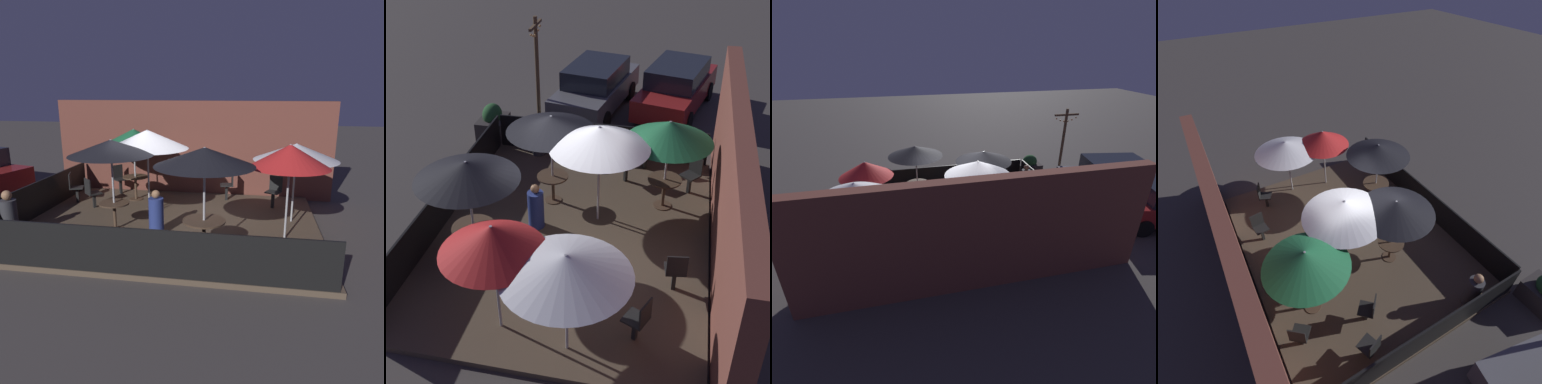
% 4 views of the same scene
% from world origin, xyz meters
% --- Properties ---
extents(ground_plane, '(60.00, 60.00, 0.00)m').
position_xyz_m(ground_plane, '(0.00, 0.00, 0.00)').
color(ground_plane, '#423D3A').
extents(patio_deck, '(7.70, 6.06, 0.12)m').
position_xyz_m(patio_deck, '(0.00, 0.00, 0.06)').
color(patio_deck, brown).
rests_on(patio_deck, ground_plane).
extents(building_wall, '(9.30, 0.36, 3.19)m').
position_xyz_m(building_wall, '(0.00, 3.26, 1.60)').
color(building_wall, brown).
rests_on(building_wall, ground_plane).
extents(fence_front, '(7.50, 0.05, 0.95)m').
position_xyz_m(fence_front, '(0.00, -2.99, 0.59)').
color(fence_front, black).
rests_on(fence_front, patio_deck).
extents(fence_side_left, '(0.05, 5.86, 0.95)m').
position_xyz_m(fence_side_left, '(-3.80, 0.00, 0.59)').
color(fence_side_left, black).
rests_on(fence_side_left, patio_deck).
extents(patio_umbrella_0, '(2.09, 2.09, 2.32)m').
position_xyz_m(patio_umbrella_0, '(1.16, -1.82, 2.24)').
color(patio_umbrella_0, '#B2B2B7').
rests_on(patio_umbrella_0, patio_deck).
extents(patio_umbrella_1, '(2.02, 2.02, 2.26)m').
position_xyz_m(patio_umbrella_1, '(-1.58, 1.91, 2.13)').
color(patio_umbrella_1, '#B2B2B7').
rests_on(patio_umbrella_1, patio_deck).
extents(patio_umbrella_2, '(2.08, 2.08, 2.28)m').
position_xyz_m(patio_umbrella_2, '(-1.26, -0.75, 2.21)').
color(patio_umbrella_2, '#B2B2B7').
rests_on(patio_umbrella_2, patio_deck).
extents(patio_umbrella_3, '(1.83, 1.83, 2.26)m').
position_xyz_m(patio_umbrella_3, '(2.93, -0.67, 2.11)').
color(patio_umbrella_3, '#B2B2B7').
rests_on(patio_umbrella_3, patio_deck).
extents(patio_umbrella_4, '(2.23, 2.23, 2.40)m').
position_xyz_m(patio_umbrella_4, '(-0.71, 0.47, 2.26)').
color(patio_umbrella_4, '#B2B2B7').
rests_on(patio_umbrella_4, patio_deck).
extents(patio_umbrella_5, '(2.19, 2.19, 2.10)m').
position_xyz_m(patio_umbrella_5, '(3.19, 0.62, 2.00)').
color(patio_umbrella_5, '#B2B2B7').
rests_on(patio_umbrella_5, patio_deck).
extents(dining_table_0, '(0.92, 0.92, 0.77)m').
position_xyz_m(dining_table_0, '(1.16, -1.82, 0.73)').
color(dining_table_0, '#4C3828').
rests_on(dining_table_0, patio_deck).
extents(dining_table_1, '(0.80, 0.80, 0.76)m').
position_xyz_m(dining_table_1, '(-1.58, 1.91, 0.72)').
color(dining_table_1, '#4C3828').
rests_on(dining_table_1, patio_deck).
extents(dining_table_2, '(0.76, 0.76, 0.71)m').
position_xyz_m(dining_table_2, '(-1.26, -0.75, 0.67)').
color(dining_table_2, '#4C3828').
rests_on(dining_table_2, patio_deck).
extents(patio_chair_0, '(0.56, 0.56, 0.96)m').
position_xyz_m(patio_chair_0, '(-2.36, 2.55, 0.65)').
color(patio_chair_0, black).
rests_on(patio_chair_0, patio_deck).
extents(patio_chair_1, '(0.57, 0.57, 0.91)m').
position_xyz_m(patio_chair_1, '(-2.59, 0.82, 0.61)').
color(patio_chair_1, black).
rests_on(patio_chair_1, patio_deck).
extents(patio_chair_2, '(0.53, 0.53, 0.95)m').
position_xyz_m(patio_chair_2, '(2.76, 1.80, 0.64)').
color(patio_chair_2, black).
rests_on(patio_chair_2, patio_deck).
extents(patio_chair_3, '(0.51, 0.51, 0.93)m').
position_xyz_m(patio_chair_3, '(-3.36, 1.28, 0.63)').
color(patio_chair_3, black).
rests_on(patio_chair_3, patio_deck).
extents(patio_chair_4, '(0.45, 0.45, 0.96)m').
position_xyz_m(patio_chair_4, '(1.36, 2.35, 0.65)').
color(patio_chair_4, black).
rests_on(patio_chair_4, patio_deck).
extents(patron_0, '(0.53, 0.53, 1.18)m').
position_xyz_m(patron_0, '(-3.49, -1.72, 0.64)').
color(patron_0, '#333338').
rests_on(patron_0, patio_deck).
extents(patron_1, '(0.44, 0.44, 1.11)m').
position_xyz_m(patron_1, '(-0.15, -0.86, 0.61)').
color(patron_1, navy).
rests_on(patron_1, patio_deck).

